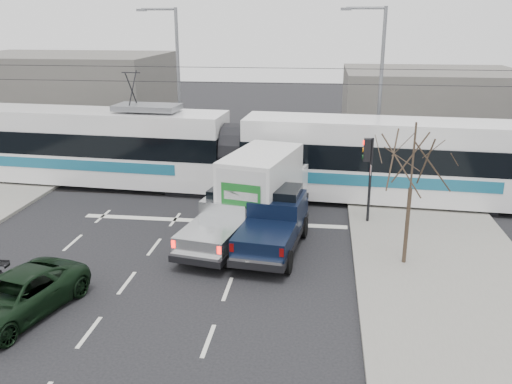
# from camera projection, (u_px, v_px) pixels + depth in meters

# --- Properties ---
(ground) EXTENTS (120.00, 120.00, 0.00)m
(ground) POSITION_uv_depth(u_px,v_px,m) (177.00, 286.00, 17.79)
(ground) COLOR black
(ground) RESTS_ON ground
(sidewalk_right) EXTENTS (6.00, 60.00, 0.15)m
(sidewalk_right) POSITION_uv_depth(u_px,v_px,m) (461.00, 301.00, 16.69)
(sidewalk_right) COLOR gray
(sidewalk_right) RESTS_ON ground
(rails) EXTENTS (60.00, 1.60, 0.03)m
(rails) POSITION_uv_depth(u_px,v_px,m) (229.00, 193.00, 27.23)
(rails) COLOR #33302D
(rails) RESTS_ON ground
(building_left) EXTENTS (14.00, 10.00, 6.00)m
(building_left) POSITION_uv_depth(u_px,v_px,m) (67.00, 96.00, 39.33)
(building_left) COLOR #635F5A
(building_left) RESTS_ON ground
(building_right) EXTENTS (12.00, 10.00, 5.00)m
(building_right) POSITION_uv_depth(u_px,v_px,m) (430.00, 106.00, 38.26)
(building_right) COLOR #635F5A
(building_right) RESTS_ON ground
(bare_tree) EXTENTS (2.40, 2.40, 5.00)m
(bare_tree) POSITION_uv_depth(u_px,v_px,m) (413.00, 162.00, 18.08)
(bare_tree) COLOR #47382B
(bare_tree) RESTS_ON ground
(traffic_signal) EXTENTS (0.44, 0.44, 3.60)m
(traffic_signal) POSITION_uv_depth(u_px,v_px,m) (368.00, 162.00, 22.31)
(traffic_signal) COLOR black
(traffic_signal) RESTS_ON ground
(street_lamp_near) EXTENTS (2.38, 0.25, 9.00)m
(street_lamp_near) POSITION_uv_depth(u_px,v_px,m) (377.00, 84.00, 28.58)
(street_lamp_near) COLOR slate
(street_lamp_near) RESTS_ON ground
(street_lamp_far) EXTENTS (2.38, 0.25, 9.00)m
(street_lamp_far) POSITION_uv_depth(u_px,v_px,m) (175.00, 77.00, 31.85)
(street_lamp_far) COLOR slate
(street_lamp_far) RESTS_ON ground
(catenary) EXTENTS (60.00, 0.20, 7.00)m
(catenary) POSITION_uv_depth(u_px,v_px,m) (228.00, 117.00, 26.05)
(catenary) COLOR black
(catenary) RESTS_ON ground
(tram) EXTENTS (28.82, 4.89, 5.86)m
(tram) POSITION_uv_depth(u_px,v_px,m) (234.00, 152.00, 26.76)
(tram) COLOR white
(tram) RESTS_ON ground
(silver_pickup) EXTENTS (2.91, 5.86, 2.03)m
(silver_pickup) POSITION_uv_depth(u_px,v_px,m) (227.00, 218.00, 20.97)
(silver_pickup) COLOR black
(silver_pickup) RESTS_ON ground
(box_truck) EXTENTS (3.67, 6.85, 3.26)m
(box_truck) POSITION_uv_depth(u_px,v_px,m) (266.00, 188.00, 22.69)
(box_truck) COLOR black
(box_truck) RESTS_ON ground
(navy_pickup) EXTENTS (2.56, 5.47, 2.22)m
(navy_pickup) POSITION_uv_depth(u_px,v_px,m) (274.00, 221.00, 20.39)
(navy_pickup) COLOR black
(navy_pickup) RESTS_ON ground
(green_car) EXTENTS (3.24, 4.98, 1.28)m
(green_car) POSITION_uv_depth(u_px,v_px,m) (16.00, 297.00, 15.80)
(green_car) COLOR black
(green_car) RESTS_ON ground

